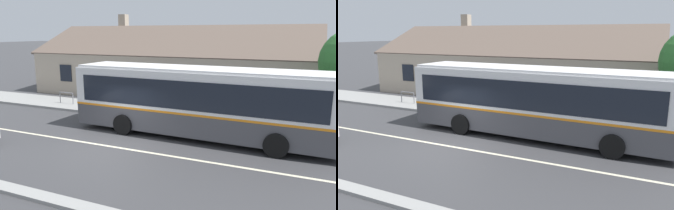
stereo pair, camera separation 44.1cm
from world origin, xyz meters
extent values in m
plane|color=#38383A|center=(0.00, 0.00, 0.00)|extent=(300.00, 300.00, 0.00)
cube|color=gray|center=(0.00, 6.00, 0.07)|extent=(60.00, 3.00, 0.15)
cube|color=gray|center=(0.00, -4.75, 0.06)|extent=(60.00, 0.50, 0.12)
cube|color=beige|center=(0.00, 0.00, 0.00)|extent=(60.00, 0.16, 0.01)
cube|color=tan|center=(-2.39, 14.04, 1.62)|extent=(21.29, 10.41, 3.23)
cube|color=brown|center=(-2.39, 11.44, 4.32)|extent=(21.89, 5.26, 2.32)
cube|color=brown|center=(-2.39, 16.64, 4.32)|extent=(21.89, 5.26, 2.32)
cube|color=tan|center=(-8.25, 15.08, 5.91)|extent=(0.70, 0.70, 1.20)
cube|color=black|center=(-9.84, 8.81, 1.78)|extent=(1.10, 0.06, 1.30)
cube|color=black|center=(5.06, 8.81, 1.78)|extent=(1.10, 0.06, 1.30)
cube|color=#4C3323|center=(0.80, 8.81, 1.05)|extent=(1.00, 0.06, 2.10)
cube|color=#47474C|center=(3.03, 2.90, 0.79)|extent=(12.27, 2.81, 1.03)
cube|color=orange|center=(3.03, 2.90, 1.35)|extent=(12.29, 2.83, 0.10)
cube|color=white|center=(3.03, 2.90, 2.29)|extent=(12.27, 2.81, 1.77)
cube|color=white|center=(3.03, 2.90, 3.23)|extent=(12.02, 2.68, 0.12)
cube|color=black|center=(3.06, 4.16, 2.19)|extent=(11.23, 0.32, 1.27)
cube|color=black|center=(3.00, 1.64, 2.19)|extent=(11.23, 0.32, 1.27)
cube|color=#192D99|center=(1.54, 4.21, 0.79)|extent=(3.42, 0.12, 0.72)
cube|color=black|center=(7.83, 4.05, 1.55)|extent=(0.90, 0.05, 2.55)
cylinder|color=black|center=(6.85, 4.05, 0.50)|extent=(1.01, 0.31, 1.00)
cylinder|color=black|center=(6.78, 1.55, 0.50)|extent=(1.01, 0.31, 1.00)
cylinder|color=black|center=(-0.29, 4.24, 0.50)|extent=(1.01, 0.31, 1.00)
cylinder|color=black|center=(-0.36, 1.74, 0.50)|extent=(1.01, 0.31, 1.00)
cube|color=#4C4C4C|center=(-3.79, 5.92, 0.60)|extent=(1.58, 0.10, 0.04)
cube|color=#4C4C4C|center=(-3.79, 5.77, 0.60)|extent=(1.58, 0.10, 0.04)
cube|color=#4C4C4C|center=(-3.79, 5.63, 0.60)|extent=(1.58, 0.10, 0.04)
cube|color=#4C4C4C|center=(-3.79, 5.50, 0.90)|extent=(1.58, 0.04, 0.10)
cube|color=#4C4C4C|center=(-3.79, 5.50, 1.04)|extent=(1.58, 0.04, 0.10)
cube|color=black|center=(-3.16, 5.77, 0.38)|extent=(0.08, 0.43, 0.45)
cube|color=black|center=(-4.42, 5.77, 0.38)|extent=(0.08, 0.43, 0.45)
cube|color=#4C4C4C|center=(0.84, 5.81, 0.60)|extent=(1.77, 0.10, 0.04)
cube|color=#4C4C4C|center=(0.84, 5.67, 0.60)|extent=(1.77, 0.10, 0.04)
cube|color=#4C4C4C|center=(0.84, 5.52, 0.60)|extent=(1.77, 0.10, 0.04)
cube|color=#4C4C4C|center=(0.84, 5.40, 0.90)|extent=(1.77, 0.04, 0.10)
cube|color=#4C4C4C|center=(0.84, 5.40, 1.04)|extent=(1.77, 0.04, 0.10)
cube|color=black|center=(1.54, 5.67, 0.38)|extent=(0.08, 0.43, 0.45)
cube|color=black|center=(0.13, 5.67, 0.38)|extent=(0.08, 0.43, 0.45)
cylinder|color=slate|center=(-7.87, 5.81, 0.53)|extent=(0.06, 0.06, 0.75)
cylinder|color=slate|center=(-6.77, 5.81, 0.53)|extent=(0.06, 0.06, 0.75)
cylinder|color=slate|center=(-7.32, 5.81, 0.90)|extent=(1.10, 0.06, 0.06)
camera|label=1|loc=(7.81, -11.44, 4.86)|focal=35.00mm
camera|label=2|loc=(8.21, -11.26, 4.86)|focal=35.00mm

